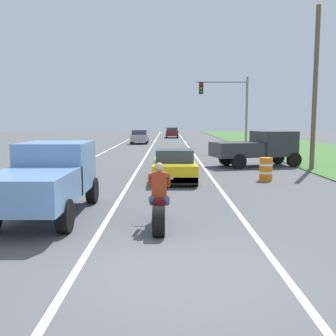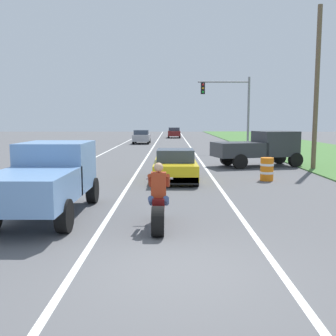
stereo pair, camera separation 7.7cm
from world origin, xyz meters
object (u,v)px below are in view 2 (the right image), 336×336
at_px(pickup_truck_left_lane_light_blue, 47,176).
at_px(distant_car_far_ahead, 142,137).
at_px(motorcycle_with_rider, 159,205).
at_px(distant_car_further_ahead, 174,132).
at_px(construction_barrel_nearest, 267,169).
at_px(pickup_truck_right_shoulder_dark_grey, 260,147).
at_px(traffic_light_mast_near, 233,103).
at_px(sports_car_yellow, 175,166).

relative_size(pickup_truck_left_lane_light_blue, distant_car_far_ahead, 1.20).
height_order(motorcycle_with_rider, distant_car_further_ahead, motorcycle_with_rider).
bearing_deg(construction_barrel_nearest, pickup_truck_left_lane_light_blue, -139.80).
relative_size(motorcycle_with_rider, distant_car_far_ahead, 0.55).
height_order(pickup_truck_right_shoulder_dark_grey, traffic_light_mast_near, traffic_light_mast_near).
height_order(pickup_truck_left_lane_light_blue, pickup_truck_right_shoulder_dark_grey, same).
height_order(motorcycle_with_rider, pickup_truck_left_lane_light_blue, pickup_truck_left_lane_light_blue).
bearing_deg(motorcycle_with_rider, sports_car_yellow, 86.39).
distance_m(sports_car_yellow, pickup_truck_left_lane_light_blue, 7.36).
xyz_separation_m(sports_car_yellow, distant_car_far_ahead, (-3.39, 26.41, 0.14)).
height_order(motorcycle_with_rider, traffic_light_mast_near, traffic_light_mast_near).
distance_m(motorcycle_with_rider, distant_car_far_ahead, 34.26).
bearing_deg(construction_barrel_nearest, motorcycle_with_rider, -120.22).
distance_m(pickup_truck_right_shoulder_dark_grey, construction_barrel_nearest, 5.38).
bearing_deg(construction_barrel_nearest, traffic_light_mast_near, 86.90).
relative_size(sports_car_yellow, distant_car_far_ahead, 1.08).
distance_m(motorcycle_with_rider, construction_barrel_nearest, 8.86).
distance_m(traffic_light_mast_near, distant_car_further_ahead, 26.01).
height_order(motorcycle_with_rider, construction_barrel_nearest, motorcycle_with_rider).
bearing_deg(pickup_truck_left_lane_light_blue, motorcycle_with_rider, -22.88).
distance_m(construction_barrel_nearest, distant_car_far_ahead, 27.49).
relative_size(motorcycle_with_rider, pickup_truck_right_shoulder_dark_grey, 0.43).
height_order(distant_car_far_ahead, distant_car_further_ahead, same).
distance_m(sports_car_yellow, distant_car_far_ahead, 26.63).
height_order(sports_car_yellow, traffic_light_mast_near, traffic_light_mast_near).
bearing_deg(pickup_truck_right_shoulder_dark_grey, sports_car_yellow, -132.99).
relative_size(motorcycle_with_rider, sports_car_yellow, 0.51).
bearing_deg(pickup_truck_right_shoulder_dark_grey, motorcycle_with_rider, -112.44).
distance_m(distant_car_far_ahead, distant_car_further_ahead, 14.35).
relative_size(traffic_light_mast_near, distant_car_far_ahead, 1.50).
bearing_deg(distant_car_far_ahead, traffic_light_mast_near, -54.73).
relative_size(distant_car_far_ahead, distant_car_further_ahead, 1.00).
bearing_deg(pickup_truck_right_shoulder_dark_grey, traffic_light_mast_near, 90.43).
relative_size(pickup_truck_right_shoulder_dark_grey, distant_car_further_ahead, 1.29).
xyz_separation_m(motorcycle_with_rider, construction_barrel_nearest, (4.46, 7.65, -0.09)).
relative_size(traffic_light_mast_near, construction_barrel_nearest, 6.00).
height_order(sports_car_yellow, pickup_truck_left_lane_light_blue, pickup_truck_left_lane_light_blue).
height_order(pickup_truck_left_lane_light_blue, distant_car_far_ahead, pickup_truck_left_lane_light_blue).
xyz_separation_m(motorcycle_with_rider, distant_car_further_ahead, (0.79, 48.01, 0.18)).
bearing_deg(distant_car_further_ahead, traffic_light_mast_near, -80.01).
bearing_deg(sports_car_yellow, distant_car_far_ahead, 97.32).
relative_size(construction_barrel_nearest, distant_car_far_ahead, 0.25).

